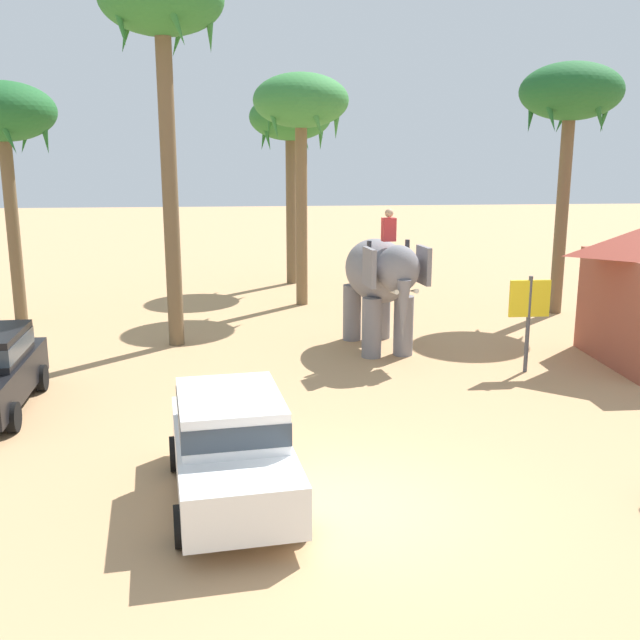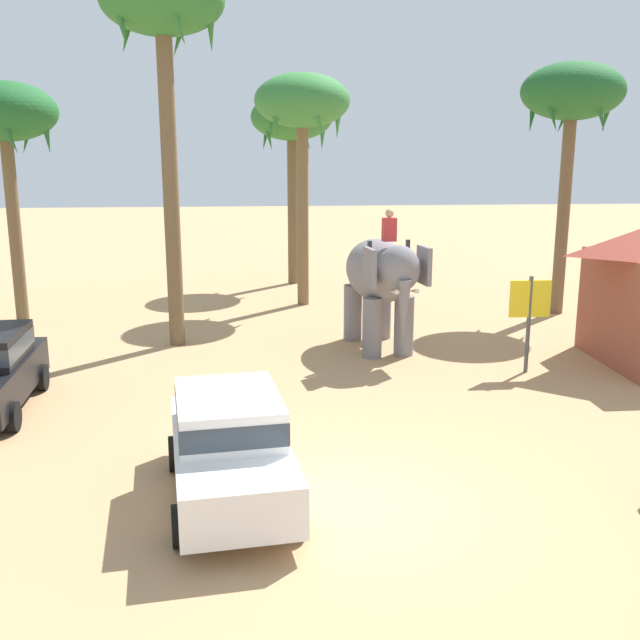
{
  "view_description": "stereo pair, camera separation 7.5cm",
  "coord_description": "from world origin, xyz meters",
  "px_view_note": "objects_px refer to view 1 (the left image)",
  "views": [
    {
      "loc": [
        -1.63,
        -10.32,
        5.41
      ],
      "look_at": [
        -0.1,
        5.86,
        1.6
      ],
      "focal_mm": 41.42,
      "sensor_mm": 36.0,
      "label": 1
    },
    {
      "loc": [
        -1.55,
        -10.33,
        5.41
      ],
      "look_at": [
        -0.1,
        5.86,
        1.6
      ],
      "focal_mm": 41.42,
      "sensor_mm": 36.0,
      "label": 2
    }
  ],
  "objects_px": {
    "palm_tree_behind_elephant": "(3,118)",
    "signboard_yellow": "(529,305)",
    "elephant_with_mahout": "(380,278)",
    "car_sedan_foreground": "(231,443)",
    "palm_tree_far_back": "(301,107)",
    "palm_tree_left_of_road": "(162,15)",
    "palm_tree_leaning_seaward": "(290,122)",
    "palm_tree_near_hut": "(570,99)"
  },
  "relations": [
    {
      "from": "palm_tree_behind_elephant",
      "to": "palm_tree_near_hut",
      "type": "relative_size",
      "value": 0.92
    },
    {
      "from": "palm_tree_behind_elephant",
      "to": "signboard_yellow",
      "type": "height_order",
      "value": "palm_tree_behind_elephant"
    },
    {
      "from": "elephant_with_mahout",
      "to": "signboard_yellow",
      "type": "height_order",
      "value": "elephant_with_mahout"
    },
    {
      "from": "car_sedan_foreground",
      "to": "elephant_with_mahout",
      "type": "relative_size",
      "value": 1.08
    },
    {
      "from": "palm_tree_near_hut",
      "to": "signboard_yellow",
      "type": "xyz_separation_m",
      "value": [
        -3.43,
        -6.41,
        -5.21
      ]
    },
    {
      "from": "palm_tree_far_back",
      "to": "palm_tree_leaning_seaward",
      "type": "relative_size",
      "value": 1.05
    },
    {
      "from": "palm_tree_left_of_road",
      "to": "signboard_yellow",
      "type": "xyz_separation_m",
      "value": [
        8.82,
        -3.45,
        -7.01
      ]
    },
    {
      "from": "elephant_with_mahout",
      "to": "palm_tree_left_of_road",
      "type": "height_order",
      "value": "palm_tree_left_of_road"
    },
    {
      "from": "palm_tree_behind_elephant",
      "to": "palm_tree_left_of_road",
      "type": "height_order",
      "value": "palm_tree_left_of_road"
    },
    {
      "from": "palm_tree_far_back",
      "to": "elephant_with_mahout",
      "type": "bearing_deg",
      "value": -74.68
    },
    {
      "from": "elephant_with_mahout",
      "to": "palm_tree_far_back",
      "type": "height_order",
      "value": "palm_tree_far_back"
    },
    {
      "from": "palm_tree_near_hut",
      "to": "palm_tree_far_back",
      "type": "distance_m",
      "value": 8.64
    },
    {
      "from": "palm_tree_leaning_seaward",
      "to": "signboard_yellow",
      "type": "relative_size",
      "value": 3.11
    },
    {
      "from": "signboard_yellow",
      "to": "palm_tree_leaning_seaward",
      "type": "bearing_deg",
      "value": 111.64
    },
    {
      "from": "elephant_with_mahout",
      "to": "palm_tree_far_back",
      "type": "relative_size",
      "value": 0.51
    },
    {
      "from": "elephant_with_mahout",
      "to": "palm_tree_far_back",
      "type": "xyz_separation_m",
      "value": [
        -1.69,
        6.17,
        4.73
      ]
    },
    {
      "from": "elephant_with_mahout",
      "to": "signboard_yellow",
      "type": "relative_size",
      "value": 1.66
    },
    {
      "from": "elephant_with_mahout",
      "to": "palm_tree_near_hut",
      "type": "distance_m",
      "value": 9.19
    },
    {
      "from": "palm_tree_behind_elephant",
      "to": "palm_tree_far_back",
      "type": "relative_size",
      "value": 0.94
    },
    {
      "from": "palm_tree_far_back",
      "to": "palm_tree_leaning_seaward",
      "type": "bearing_deg",
      "value": 91.8
    },
    {
      "from": "palm_tree_far_back",
      "to": "palm_tree_leaning_seaward",
      "type": "distance_m",
      "value": 4.19
    },
    {
      "from": "palm_tree_leaning_seaward",
      "to": "signboard_yellow",
      "type": "height_order",
      "value": "palm_tree_leaning_seaward"
    },
    {
      "from": "elephant_with_mahout",
      "to": "palm_tree_leaning_seaward",
      "type": "bearing_deg",
      "value": 99.98
    },
    {
      "from": "palm_tree_far_back",
      "to": "signboard_yellow",
      "type": "distance_m",
      "value": 11.1
    },
    {
      "from": "palm_tree_near_hut",
      "to": "palm_tree_left_of_road",
      "type": "bearing_deg",
      "value": -166.43
    },
    {
      "from": "car_sedan_foreground",
      "to": "palm_tree_behind_elephant",
      "type": "xyz_separation_m",
      "value": [
        -7.01,
        13.02,
        5.36
      ]
    },
    {
      "from": "car_sedan_foreground",
      "to": "palm_tree_left_of_road",
      "type": "relative_size",
      "value": 0.43
    },
    {
      "from": "palm_tree_left_of_road",
      "to": "signboard_yellow",
      "type": "distance_m",
      "value": 11.79
    },
    {
      "from": "palm_tree_behind_elephant",
      "to": "palm_tree_far_back",
      "type": "xyz_separation_m",
      "value": [
        9.15,
        1.65,
        0.44
      ]
    },
    {
      "from": "palm_tree_far_back",
      "to": "signboard_yellow",
      "type": "bearing_deg",
      "value": -60.13
    },
    {
      "from": "palm_tree_leaning_seaward",
      "to": "signboard_yellow",
      "type": "xyz_separation_m",
      "value": [
        5.06,
        -12.76,
        -4.68
      ]
    },
    {
      "from": "car_sedan_foreground",
      "to": "elephant_with_mahout",
      "type": "bearing_deg",
      "value": 65.78
    },
    {
      "from": "car_sedan_foreground",
      "to": "palm_tree_far_back",
      "type": "bearing_deg",
      "value": 81.71
    },
    {
      "from": "palm_tree_near_hut",
      "to": "signboard_yellow",
      "type": "bearing_deg",
      "value": -118.16
    },
    {
      "from": "palm_tree_left_of_road",
      "to": "palm_tree_leaning_seaward",
      "type": "bearing_deg",
      "value": 67.97
    },
    {
      "from": "elephant_with_mahout",
      "to": "signboard_yellow",
      "type": "bearing_deg",
      "value": -36.67
    },
    {
      "from": "palm_tree_behind_elephant",
      "to": "signboard_yellow",
      "type": "bearing_deg",
      "value": -26.2
    },
    {
      "from": "signboard_yellow",
      "to": "palm_tree_far_back",
      "type": "bearing_deg",
      "value": 119.87
    },
    {
      "from": "palm_tree_behind_elephant",
      "to": "palm_tree_near_hut",
      "type": "distance_m",
      "value": 17.52
    },
    {
      "from": "palm_tree_far_back",
      "to": "palm_tree_leaning_seaward",
      "type": "xyz_separation_m",
      "value": [
        -0.13,
        4.18,
        -0.35
      ]
    },
    {
      "from": "car_sedan_foreground",
      "to": "palm_tree_behind_elephant",
      "type": "distance_m",
      "value": 15.73
    },
    {
      "from": "elephant_with_mahout",
      "to": "signboard_yellow",
      "type": "xyz_separation_m",
      "value": [
        3.24,
        -2.41,
        -0.3
      ]
    }
  ]
}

